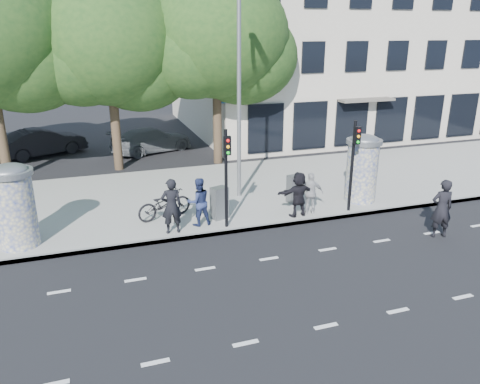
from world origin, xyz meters
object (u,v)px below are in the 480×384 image
object	(u,v)px
ad_column_left	(14,204)
ped_c	(199,202)
ad_column_right	(362,166)
cabinet_right	(294,189)
traffic_pole_far	(354,157)
man_road	(442,209)
cabinet_left	(219,203)
car_mid	(43,142)
ped_f	(299,194)
bicycle	(164,204)
car_right	(152,140)
street_lamp	(240,80)
ped_b	(171,206)
traffic_pole_near	(226,169)
ped_e	(311,193)

from	to	relation	value
ad_column_left	ped_c	xyz separation A→B (m)	(5.74, -0.21, -0.54)
ad_column_right	cabinet_right	size ratio (longest dim) A/B	2.43
traffic_pole_far	ped_c	size ratio (longest dim) A/B	2.00
man_road	cabinet_left	size ratio (longest dim) A/B	1.72
car_mid	ped_f	bearing A→B (deg)	-167.47
bicycle	cabinet_right	size ratio (longest dim) A/B	1.89
ped_c	car_right	size ratio (longest dim) A/B	0.37
ad_column_right	man_road	xyz separation A→B (m)	(0.80, -3.58, -0.53)
street_lamp	cabinet_left	size ratio (longest dim) A/B	6.86
ad_column_right	ped_c	xyz separation A→B (m)	(-6.66, -0.41, -0.54)
street_lamp	ped_f	size ratio (longest dim) A/B	4.81
ad_column_right	ped_b	size ratio (longest dim) A/B	1.40
cabinet_right	traffic_pole_near	bearing A→B (deg)	-163.78
street_lamp	car_mid	distance (m)	13.56
car_mid	ad_column_right	bearing A→B (deg)	-157.85
ped_f	ad_column_right	bearing A→B (deg)	-171.03
traffic_pole_near	traffic_pole_far	world-z (taller)	same
ad_column_right	bicycle	xyz separation A→B (m)	(-7.69, 0.59, -0.85)
traffic_pole_near	car_mid	distance (m)	14.67
ped_c	ped_e	size ratio (longest dim) A/B	1.09
ped_e	cabinet_right	xyz separation A→B (m)	(-0.07, 1.28, -0.24)
car_right	car_mid	bearing A→B (deg)	57.72
ad_column_right	ad_column_left	bearing A→B (deg)	-179.08
ad_column_left	ped_c	bearing A→B (deg)	-2.13
cabinet_right	ped_b	bearing A→B (deg)	-173.93
ad_column_right	car_right	world-z (taller)	ad_column_right
ped_c	bicycle	world-z (taller)	ped_c
traffic_pole_near	car_right	bearing A→B (deg)	93.94
ped_b	ped_e	distance (m)	5.15
street_lamp	car_right	xyz separation A→B (m)	(-2.22, 9.06, -4.12)
traffic_pole_near	ped_f	world-z (taller)	traffic_pole_near
man_road	cabinet_left	xyz separation A→B (m)	(-6.62, 3.52, -0.27)
ped_b	car_mid	size ratio (longest dim) A/B	0.42
ped_b	cabinet_left	bearing A→B (deg)	-158.37
man_road	ped_b	bearing A→B (deg)	-6.27
traffic_pole_near	ped_b	size ratio (longest dim) A/B	1.80
traffic_pole_far	cabinet_left	world-z (taller)	traffic_pole_far
traffic_pole_far	ped_b	distance (m)	6.76
car_right	ad_column_left	bearing A→B (deg)	131.36
traffic_pole_far	cabinet_left	distance (m)	5.12
ped_c	bicycle	bearing A→B (deg)	-49.74
traffic_pole_near	bicycle	xyz separation A→B (m)	(-1.89, 1.50, -1.54)
traffic_pole_near	ad_column_right	bearing A→B (deg)	8.89
ad_column_left	ped_c	distance (m)	5.77
ad_column_right	cabinet_right	world-z (taller)	ad_column_right
cabinet_left	car_right	xyz separation A→B (m)	(-0.80, 11.05, -0.06)
traffic_pole_far	car_right	world-z (taller)	traffic_pole_far
man_road	car_mid	distance (m)	20.50
ped_e	car_right	world-z (taller)	ped_e
ped_b	ped_c	size ratio (longest dim) A/B	1.11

